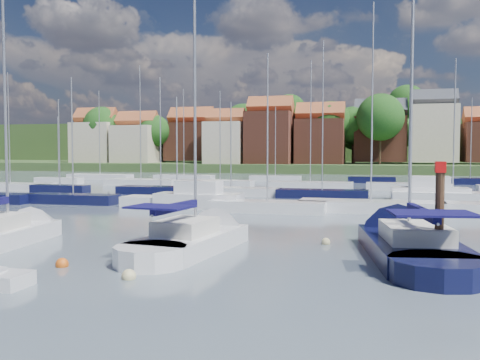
# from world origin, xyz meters

# --- Properties ---
(ground) EXTENTS (260.00, 260.00, 0.00)m
(ground) POSITION_xyz_m (0.00, 40.00, 0.00)
(ground) COLOR #404C57
(ground) RESTS_ON ground
(sailboat_left) EXTENTS (3.61, 10.64, 14.25)m
(sailboat_left) POSITION_xyz_m (-9.46, 2.83, 0.36)
(sailboat_left) COLOR silver
(sailboat_left) RESTS_ON ground
(sailboat_centre) EXTENTS (4.38, 11.65, 15.45)m
(sailboat_centre) POSITION_xyz_m (0.47, 3.78, 0.35)
(sailboat_centre) COLOR silver
(sailboat_centre) RESTS_ON ground
(sailboat_navy) EXTENTS (5.63, 13.98, 18.72)m
(sailboat_navy) POSITION_xyz_m (9.91, 5.28, 0.35)
(sailboat_navy) COLOR black
(sailboat_navy) RESTS_ON ground
(timber_piling) EXTENTS (0.40, 0.40, 6.51)m
(timber_piling) POSITION_xyz_m (11.12, 1.56, 1.19)
(timber_piling) COLOR #4C331E
(timber_piling) RESTS_ON ground
(buoy_c) EXTENTS (0.52, 0.52, 0.52)m
(buoy_c) POSITION_xyz_m (-3.59, -2.07, 0.00)
(buoy_c) COLOR #D85914
(buoy_c) RESTS_ON ground
(buoy_d) EXTENTS (0.53, 0.53, 0.53)m
(buoy_d) POSITION_xyz_m (-0.05, -3.26, 0.00)
(buoy_d) COLOR beige
(buoy_d) RESTS_ON ground
(buoy_e) EXTENTS (0.44, 0.44, 0.44)m
(buoy_e) POSITION_xyz_m (6.25, 5.80, 0.00)
(buoy_e) COLOR beige
(buoy_e) RESTS_ON ground
(buoy_f) EXTENTS (0.43, 0.43, 0.43)m
(buoy_f) POSITION_xyz_m (9.58, -1.34, 0.00)
(buoy_f) COLOR beige
(buoy_f) RESTS_ON ground
(marina_field) EXTENTS (79.62, 41.41, 15.93)m
(marina_field) POSITION_xyz_m (1.91, 35.15, 0.43)
(marina_field) COLOR silver
(marina_field) RESTS_ON ground
(far_shore_town) EXTENTS (212.46, 90.00, 22.27)m
(far_shore_town) POSITION_xyz_m (2.23, 132.67, 4.61)
(far_shore_town) COLOR #3B4F27
(far_shore_town) RESTS_ON ground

